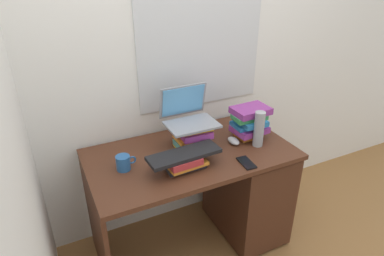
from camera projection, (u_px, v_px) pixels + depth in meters
ground_plane at (191, 242)px, 2.40m from camera, size 6.00×6.00×0.00m
wall_back at (164, 50)px, 2.13m from camera, size 6.00×0.06×2.60m
wall_left at (5, 92)px, 1.46m from camera, size 0.05×6.00×2.60m
desk at (233, 186)px, 2.32m from camera, size 1.27×0.70×0.75m
book_stack_tall at (192, 136)px, 2.08m from camera, size 0.23×0.20×0.15m
book_stack_keyboard_riser at (184, 162)px, 1.88m from camera, size 0.24×0.16×0.08m
book_stack_side at (250, 122)px, 2.19m from camera, size 0.25×0.19×0.21m
laptop at (188, 114)px, 2.06m from camera, size 0.31×0.26×0.22m
keyboard at (184, 154)px, 1.86m from camera, size 0.43×0.16×0.02m
computer_mouse at (234, 141)px, 2.15m from camera, size 0.06×0.10×0.04m
mug at (123, 162)px, 1.88m from camera, size 0.12×0.08×0.09m
water_bottle at (259, 129)px, 2.09m from camera, size 0.07×0.07×0.23m
cell_phone at (246, 163)px, 1.94m from camera, size 0.08×0.14×0.01m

